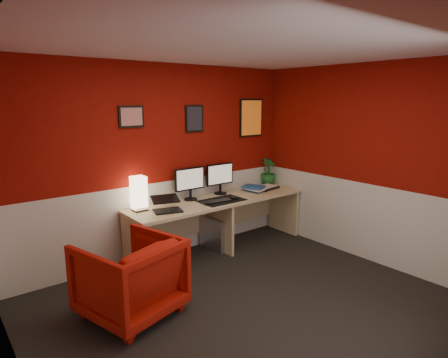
% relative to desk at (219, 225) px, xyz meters
% --- Properties ---
extents(ground, '(4.00, 3.50, 0.01)m').
position_rel_desk_xyz_m(ground, '(-0.68, -1.41, -0.36)').
color(ground, black).
rests_on(ground, ground).
extents(ceiling, '(4.00, 3.50, 0.01)m').
position_rel_desk_xyz_m(ceiling, '(-0.68, -1.41, 2.13)').
color(ceiling, white).
rests_on(ceiling, ground).
extents(wall_back, '(4.00, 0.01, 2.50)m').
position_rel_desk_xyz_m(wall_back, '(-0.68, 0.34, 0.89)').
color(wall_back, maroon).
rests_on(wall_back, ground).
extents(wall_left, '(0.01, 3.50, 2.50)m').
position_rel_desk_xyz_m(wall_left, '(-2.68, -1.41, 0.89)').
color(wall_left, maroon).
rests_on(wall_left, ground).
extents(wall_right, '(0.01, 3.50, 2.50)m').
position_rel_desk_xyz_m(wall_right, '(1.32, -1.41, 0.89)').
color(wall_right, maroon).
rests_on(wall_right, ground).
extents(wainscot_back, '(4.00, 0.01, 1.00)m').
position_rel_desk_xyz_m(wainscot_back, '(-0.68, 0.34, 0.14)').
color(wainscot_back, silver).
rests_on(wainscot_back, ground).
extents(wainscot_front, '(4.00, 0.01, 1.00)m').
position_rel_desk_xyz_m(wainscot_front, '(-0.68, -3.15, 0.14)').
color(wainscot_front, silver).
rests_on(wainscot_front, ground).
extents(wainscot_left, '(0.01, 3.50, 1.00)m').
position_rel_desk_xyz_m(wainscot_left, '(-2.67, -1.41, 0.14)').
color(wainscot_left, silver).
rests_on(wainscot_left, ground).
extents(wainscot_right, '(0.01, 3.50, 1.00)m').
position_rel_desk_xyz_m(wainscot_right, '(1.32, -1.41, 0.14)').
color(wainscot_right, silver).
rests_on(wainscot_right, ground).
extents(desk, '(2.60, 0.65, 0.73)m').
position_rel_desk_xyz_m(desk, '(0.00, 0.00, 0.00)').
color(desk, '#D2BA86').
rests_on(desk, ground).
extents(shoji_lamp, '(0.16, 0.16, 0.40)m').
position_rel_desk_xyz_m(shoji_lamp, '(-1.09, 0.18, 0.56)').
color(shoji_lamp, '#FFE5B2').
rests_on(shoji_lamp, desk).
extents(laptop, '(0.38, 0.31, 0.22)m').
position_rel_desk_xyz_m(laptop, '(-0.84, -0.08, 0.47)').
color(laptop, black).
rests_on(laptop, desk).
extents(monitor_left, '(0.45, 0.06, 0.58)m').
position_rel_desk_xyz_m(monitor_left, '(-0.33, 0.21, 0.66)').
color(monitor_left, black).
rests_on(monitor_left, desk).
extents(monitor_right, '(0.45, 0.06, 0.58)m').
position_rel_desk_xyz_m(monitor_right, '(0.19, 0.22, 0.66)').
color(monitor_right, black).
rests_on(monitor_right, desk).
extents(desk_mat, '(0.60, 0.38, 0.01)m').
position_rel_desk_xyz_m(desk_mat, '(-0.03, -0.09, 0.37)').
color(desk_mat, black).
rests_on(desk_mat, desk).
extents(keyboard, '(0.43, 0.19, 0.02)m').
position_rel_desk_xyz_m(keyboard, '(-0.13, -0.11, 0.38)').
color(keyboard, black).
rests_on(keyboard, desk_mat).
extents(mouse, '(0.07, 0.10, 0.03)m').
position_rel_desk_xyz_m(mouse, '(0.14, -0.14, 0.39)').
color(mouse, black).
rests_on(mouse, desk_mat).
extents(book_bottom, '(0.27, 0.32, 0.03)m').
position_rel_desk_xyz_m(book_bottom, '(0.58, 0.02, 0.38)').
color(book_bottom, '#205397').
rests_on(book_bottom, desk).
extents(book_middle, '(0.23, 0.29, 0.02)m').
position_rel_desk_xyz_m(book_middle, '(0.55, -0.01, 0.40)').
color(book_middle, silver).
rests_on(book_middle, book_bottom).
extents(book_top, '(0.33, 0.37, 0.03)m').
position_rel_desk_xyz_m(book_top, '(0.57, -0.00, 0.43)').
color(book_top, '#205397').
rests_on(book_top, book_middle).
extents(zen_tray, '(0.39, 0.30, 0.03)m').
position_rel_desk_xyz_m(zen_tray, '(0.94, 0.05, 0.38)').
color(zen_tray, black).
rests_on(zen_tray, desk).
extents(potted_plant, '(0.24, 0.24, 0.42)m').
position_rel_desk_xyz_m(potted_plant, '(1.15, 0.23, 0.58)').
color(potted_plant, '#19591E').
rests_on(potted_plant, desk).
extents(pc_tower, '(0.24, 0.47, 0.45)m').
position_rel_desk_xyz_m(pc_tower, '(-0.01, 0.08, -0.14)').
color(pc_tower, '#99999E').
rests_on(pc_tower, ground).
extents(armchair, '(1.01, 1.03, 0.77)m').
position_rel_desk_xyz_m(armchair, '(-1.66, -0.75, 0.02)').
color(armchair, '#AD170B').
rests_on(armchair, ground).
extents(art_left, '(0.32, 0.02, 0.26)m').
position_rel_desk_xyz_m(art_left, '(-1.07, 0.33, 1.49)').
color(art_left, red).
rests_on(art_left, wall_back).
extents(art_center, '(0.28, 0.02, 0.36)m').
position_rel_desk_xyz_m(art_center, '(-0.17, 0.33, 1.44)').
color(art_center, black).
rests_on(art_center, wall_back).
extents(art_right, '(0.44, 0.02, 0.56)m').
position_rel_desk_xyz_m(art_right, '(0.86, 0.33, 1.42)').
color(art_right, orange).
rests_on(art_right, wall_back).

